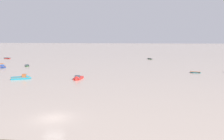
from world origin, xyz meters
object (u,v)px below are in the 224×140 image
object	(u,v)px
rowboat_moored_3	(27,66)
rowboat_moored_0	(7,58)
rowboat_moored_1	(195,72)
rowboat_moored_4	(150,59)
motorboat_moored_0	(1,67)
motorboat_moored_2	(78,79)
motorboat_moored_1	(23,78)

from	to	relation	value
rowboat_moored_3	rowboat_moored_0	bearing A→B (deg)	12.94
rowboat_moored_1	rowboat_moored_4	world-z (taller)	rowboat_moored_4
motorboat_moored_0	rowboat_moored_4	size ratio (longest dim) A/B	1.60
motorboat_moored_0	rowboat_moored_3	xyz separation A→B (m)	(6.41, 5.55, -0.16)
motorboat_moored_0	motorboat_moored_2	world-z (taller)	motorboat_moored_0
rowboat_moored_3	rowboat_moored_4	xyz separation A→B (m)	(44.89, 33.01, -0.02)
rowboat_moored_0	motorboat_moored_2	size ratio (longest dim) A/B	1.05
motorboat_moored_0	rowboat_moored_4	distance (m)	64.17
motorboat_moored_0	rowboat_moored_4	bearing A→B (deg)	79.20
motorboat_moored_1	motorboat_moored_2	size ratio (longest dim) A/B	1.18
motorboat_moored_0	rowboat_moored_1	world-z (taller)	motorboat_moored_0
motorboat_moored_0	rowboat_moored_3	size ratio (longest dim) A/B	1.35
motorboat_moored_2	rowboat_moored_3	bearing A→B (deg)	-129.16
rowboat_moored_1	rowboat_moored_4	xyz separation A→B (m)	(-11.89, 42.09, 0.01)
rowboat_moored_3	rowboat_moored_1	bearing A→B (deg)	-128.35
rowboat_moored_0	motorboat_moored_0	world-z (taller)	motorboat_moored_0
rowboat_moored_4	motorboat_moored_2	size ratio (longest dim) A/B	0.82
motorboat_moored_2	rowboat_moored_4	bearing A→B (deg)	165.26
motorboat_moored_1	rowboat_moored_4	bearing A→B (deg)	36.24
rowboat_moored_4	motorboat_moored_2	xyz separation A→B (m)	(-19.17, -57.00, 0.09)
motorboat_moored_1	rowboat_moored_3	distance (m)	27.96
rowboat_moored_0	rowboat_moored_1	size ratio (longest dim) A/B	1.37
motorboat_moored_1	rowboat_moored_1	bearing A→B (deg)	-4.60
rowboat_moored_1	motorboat_moored_2	xyz separation A→B (m)	(-31.06, -14.91, 0.11)
rowboat_moored_0	rowboat_moored_1	world-z (taller)	rowboat_moored_0
motorboat_moored_1	rowboat_moored_4	xyz separation A→B (m)	(32.68, 58.17, -0.13)
motorboat_moored_0	motorboat_moored_1	xyz separation A→B (m)	(18.61, -19.60, -0.06)
rowboat_moored_0	rowboat_moored_3	xyz separation A→B (m)	(24.37, -26.87, -0.01)
rowboat_moored_0	rowboat_moored_3	world-z (taller)	rowboat_moored_0
rowboat_moored_1	rowboat_moored_3	size ratio (longest dim) A/B	0.79
motorboat_moored_1	rowboat_moored_3	bearing A→B (deg)	91.45
motorboat_moored_1	rowboat_moored_3	world-z (taller)	motorboat_moored_1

